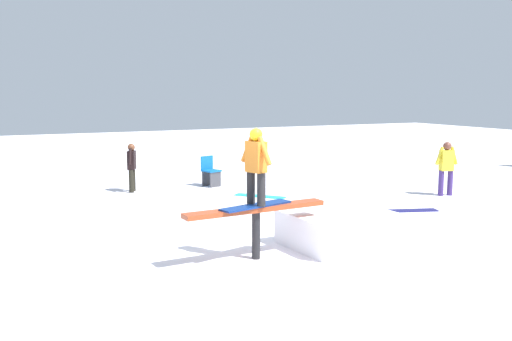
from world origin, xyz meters
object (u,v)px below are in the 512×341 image
(bystander_yellow, at_px, (446,166))
(main_rider_on_rail, at_px, (256,168))
(folding_chair, at_px, (210,172))
(loose_snowboard_navy, at_px, (410,211))
(bystander_black, at_px, (132,165))
(loose_snowboard_cyan, at_px, (260,196))
(rail_feature, at_px, (256,215))

(bystander_yellow, bearing_deg, main_rider_on_rail, 36.92)
(bystander_yellow, bearing_deg, folding_chair, -24.95)
(loose_snowboard_navy, distance_m, folding_chair, 6.04)
(bystander_yellow, relative_size, bystander_black, 1.07)
(loose_snowboard_navy, height_order, folding_chair, folding_chair)
(folding_chair, bearing_deg, main_rider_on_rail, -124.08)
(main_rider_on_rail, relative_size, bystander_black, 1.03)
(loose_snowboard_cyan, bearing_deg, loose_snowboard_navy, 176.09)
(main_rider_on_rail, xyz_separation_m, loose_snowboard_cyan, (-2.55, -4.98, -1.51))
(loose_snowboard_cyan, distance_m, folding_chair, 2.24)
(rail_feature, distance_m, bystander_black, 7.19)
(bystander_yellow, height_order, loose_snowboard_cyan, bystander_yellow)
(main_rider_on_rail, distance_m, bystander_yellow, 7.70)
(rail_feature, relative_size, loose_snowboard_navy, 2.01)
(loose_snowboard_cyan, bearing_deg, bystander_black, 11.77)
(bystander_yellow, distance_m, loose_snowboard_cyan, 5.01)
(rail_feature, height_order, bystander_black, bystander_black)
(rail_feature, relative_size, bystander_yellow, 1.79)
(main_rider_on_rail, xyz_separation_m, loose_snowboard_navy, (-4.88, -1.82, -1.51))
(rail_feature, distance_m, loose_snowboard_navy, 5.26)
(bystander_yellow, xyz_separation_m, loose_snowboard_navy, (2.19, 1.14, -0.79))
(rail_feature, bearing_deg, loose_snowboard_cyan, -120.79)
(loose_snowboard_cyan, height_order, loose_snowboard_navy, same)
(bystander_yellow, bearing_deg, bystander_black, -15.64)
(bystander_black, height_order, loose_snowboard_cyan, bystander_black)
(main_rider_on_rail, height_order, bystander_black, main_rider_on_rail)
(folding_chair, bearing_deg, rail_feature, -124.08)
(folding_chair, bearing_deg, loose_snowboard_cyan, -93.55)
(rail_feature, xyz_separation_m, main_rider_on_rail, (0.00, 0.00, 0.77))
(bystander_yellow, height_order, folding_chair, bystander_yellow)
(rail_feature, distance_m, main_rider_on_rail, 0.77)
(rail_feature, height_order, bystander_yellow, bystander_yellow)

